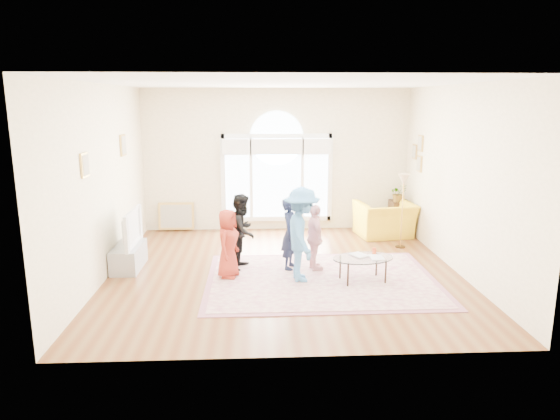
{
  "coord_description": "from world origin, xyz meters",
  "views": [
    {
      "loc": [
        -0.49,
        -8.29,
        2.91
      ],
      "look_at": [
        -0.06,
        0.3,
        1.03
      ],
      "focal_mm": 32.0,
      "sensor_mm": 36.0,
      "label": 1
    }
  ],
  "objects_px": {
    "tv_console": "(129,257)",
    "television": "(127,228)",
    "coffee_table": "(363,259)",
    "armchair": "(385,220)",
    "area_rug": "(322,280)"
  },
  "relations": [
    {
      "from": "tv_console",
      "to": "television",
      "type": "relative_size",
      "value": 0.9
    },
    {
      "from": "armchair",
      "to": "coffee_table",
      "type": "bearing_deg",
      "value": 60.41
    },
    {
      "from": "television",
      "to": "area_rug",
      "type": "bearing_deg",
      "value": -13.17
    },
    {
      "from": "tv_console",
      "to": "coffee_table",
      "type": "distance_m",
      "value": 4.11
    },
    {
      "from": "armchair",
      "to": "television",
      "type": "bearing_deg",
      "value": 12.04
    },
    {
      "from": "tv_console",
      "to": "area_rug",
      "type": "bearing_deg",
      "value": -13.14
    },
    {
      "from": "tv_console",
      "to": "television",
      "type": "distance_m",
      "value": 0.53
    },
    {
      "from": "area_rug",
      "to": "television",
      "type": "xyz_separation_m",
      "value": [
        -3.34,
        0.78,
        0.73
      ]
    },
    {
      "from": "tv_console",
      "to": "armchair",
      "type": "bearing_deg",
      "value": 20.5
    },
    {
      "from": "tv_console",
      "to": "coffee_table",
      "type": "bearing_deg",
      "value": -12.48
    },
    {
      "from": "coffee_table",
      "to": "tv_console",
      "type": "bearing_deg",
      "value": 157.57
    },
    {
      "from": "area_rug",
      "to": "armchair",
      "type": "xyz_separation_m",
      "value": [
        1.74,
        2.68,
        0.37
      ]
    },
    {
      "from": "area_rug",
      "to": "coffee_table",
      "type": "xyz_separation_m",
      "value": [
        0.66,
        -0.11,
        0.39
      ]
    },
    {
      "from": "area_rug",
      "to": "tv_console",
      "type": "height_order",
      "value": "tv_console"
    },
    {
      "from": "area_rug",
      "to": "armchair",
      "type": "height_order",
      "value": "armchair"
    }
  ]
}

